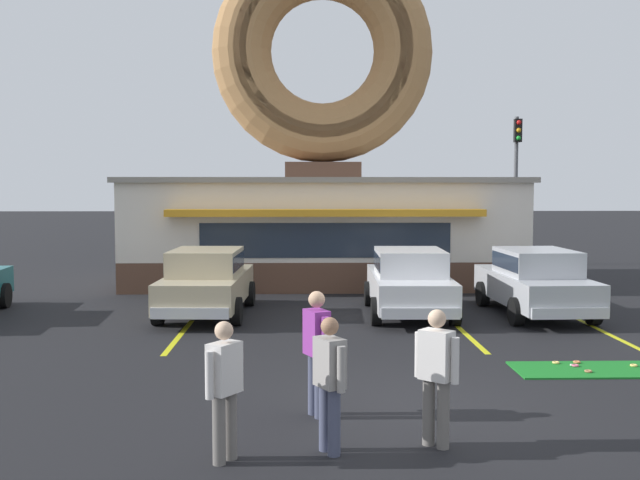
% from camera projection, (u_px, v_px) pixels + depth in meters
% --- Properties ---
extents(ground_plane, '(160.00, 160.00, 0.00)m').
position_uv_depth(ground_plane, '(412.00, 406.00, 10.61)').
color(ground_plane, black).
extents(donut_shop_building, '(12.30, 6.75, 10.96)m').
position_uv_depth(donut_shop_building, '(323.00, 166.00, 24.21)').
color(donut_shop_building, brown).
rests_on(donut_shop_building, ground).
extents(putting_mat, '(3.48, 1.14, 0.03)m').
position_uv_depth(putting_mat, '(617.00, 370.00, 12.64)').
color(putting_mat, '#197523').
rests_on(putting_mat, ground).
extents(mini_donut_mid_centre, '(0.13, 0.13, 0.04)m').
position_uv_depth(mini_donut_mid_centre, '(556.00, 362.00, 13.01)').
color(mini_donut_mid_centre, '#E5C666').
rests_on(mini_donut_mid_centre, putting_mat).
extents(mini_donut_mid_right, '(0.13, 0.13, 0.04)m').
position_uv_depth(mini_donut_mid_right, '(634.00, 365.00, 12.80)').
color(mini_donut_mid_right, '#E5C666').
rests_on(mini_donut_mid_right, putting_mat).
extents(mini_donut_far_left, '(0.13, 0.13, 0.04)m').
position_uv_depth(mini_donut_far_left, '(575.00, 365.00, 12.80)').
color(mini_donut_far_left, '#D8667F').
rests_on(mini_donut_far_left, putting_mat).
extents(mini_donut_far_centre, '(0.13, 0.13, 0.04)m').
position_uv_depth(mini_donut_far_centre, '(588.00, 371.00, 12.40)').
color(mini_donut_far_centre, '#A5724C').
rests_on(mini_donut_far_centre, putting_mat).
extents(mini_donut_far_right, '(0.13, 0.13, 0.04)m').
position_uv_depth(mini_donut_far_right, '(577.00, 362.00, 13.05)').
color(mini_donut_far_right, '#D17F47').
rests_on(mini_donut_far_right, putting_mat).
extents(golf_ball, '(0.04, 0.04, 0.04)m').
position_uv_depth(golf_ball, '(571.00, 365.00, 12.81)').
color(golf_ball, white).
rests_on(golf_ball, putting_mat).
extents(car_champagne, '(2.12, 4.63, 1.60)m').
position_uv_depth(car_champagne, '(207.00, 279.00, 17.95)').
color(car_champagne, '#BCAD89').
rests_on(car_champagne, ground).
extents(car_white, '(2.08, 4.61, 1.60)m').
position_uv_depth(car_white, '(409.00, 279.00, 17.94)').
color(car_white, silver).
rests_on(car_white, ground).
extents(car_silver, '(2.09, 4.61, 1.60)m').
position_uv_depth(car_silver, '(535.00, 279.00, 17.95)').
color(car_silver, '#B2B5BA').
rests_on(car_silver, ground).
extents(pedestrian_blue_sweater_man, '(0.47, 0.43, 1.66)m').
position_uv_depth(pedestrian_blue_sweater_man, '(436.00, 371.00, 8.90)').
color(pedestrian_blue_sweater_man, slate).
rests_on(pedestrian_blue_sweater_man, ground).
extents(pedestrian_hooded_kid, '(0.39, 0.53, 1.61)m').
position_uv_depth(pedestrian_hooded_kid, '(330.00, 379.00, 8.69)').
color(pedestrian_hooded_kid, '#474C66').
rests_on(pedestrian_hooded_kid, ground).
extents(pedestrian_leather_jacket_man, '(0.38, 0.55, 1.71)m').
position_uv_depth(pedestrian_leather_jacket_man, '(317.00, 347.00, 10.08)').
color(pedestrian_leather_jacket_man, '#474C66').
rests_on(pedestrian_leather_jacket_man, ground).
extents(pedestrian_clipboard_woman, '(0.41, 0.51, 1.61)m').
position_uv_depth(pedestrian_clipboard_woman, '(224.00, 385.00, 8.41)').
color(pedestrian_clipboard_woman, slate).
rests_on(pedestrian_clipboard_woman, ground).
extents(trash_bin, '(0.57, 0.57, 0.97)m').
position_uv_depth(trash_bin, '(521.00, 276.00, 21.70)').
color(trash_bin, '#1E662D').
rests_on(trash_bin, ground).
extents(traffic_light_pole, '(0.28, 0.47, 5.80)m').
position_uv_depth(traffic_light_pole, '(516.00, 170.00, 29.29)').
color(traffic_light_pole, '#595B60').
rests_on(traffic_light_pole, ground).
extents(parking_stripe_far_left, '(0.12, 3.60, 0.01)m').
position_uv_depth(parking_stripe_far_left, '(179.00, 336.00, 15.49)').
color(parking_stripe_far_left, yellow).
rests_on(parking_stripe_far_left, ground).
extents(parking_stripe_left, '(0.12, 3.60, 0.01)m').
position_uv_depth(parking_stripe_left, '(324.00, 336.00, 15.57)').
color(parking_stripe_left, yellow).
rests_on(parking_stripe_left, ground).
extents(parking_stripe_mid_left, '(0.12, 3.60, 0.01)m').
position_uv_depth(parking_stripe_mid_left, '(467.00, 335.00, 15.64)').
color(parking_stripe_mid_left, yellow).
rests_on(parking_stripe_mid_left, ground).
extents(parking_stripe_centre, '(0.12, 3.60, 0.01)m').
position_uv_depth(parking_stripe_centre, '(609.00, 334.00, 15.71)').
color(parking_stripe_centre, yellow).
rests_on(parking_stripe_centre, ground).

